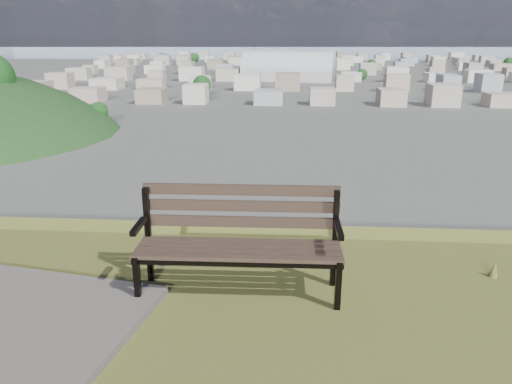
{
  "coord_description": "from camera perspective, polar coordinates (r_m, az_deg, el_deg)",
  "views": [
    {
      "loc": [
        0.5,
        -1.16,
        27.18
      ],
      "look_at": [
        0.06,
        4.7,
        25.3
      ],
      "focal_mm": 35.0,
      "sensor_mm": 36.0,
      "label": 1
    }
  ],
  "objects": [
    {
      "name": "bay_water",
      "position": [
        901.57,
        4.41,
        15.95
      ],
      "size": [
        2400.0,
        700.0,
        0.12
      ],
      "primitive_type": "cube",
      "color": "#8EA0B4",
      "rests_on": "ground"
    },
    {
      "name": "city_blocks",
      "position": [
        396.31,
        4.33,
        14.25
      ],
      "size": [
        395.0,
        361.0,
        7.0
      ],
      "color": "beige",
      "rests_on": "ground"
    },
    {
      "name": "far_hills",
      "position": [
        1405.42,
        1.86,
        17.65
      ],
      "size": [
        2050.0,
        340.0,
        60.0
      ],
      "color": "#8B9AAC",
      "rests_on": "ground"
    },
    {
      "name": "city_trees",
      "position": [
        322.06,
        -0.54,
        13.75
      ],
      "size": [
        406.52,
        387.2,
        9.98
      ],
      "color": "#35291A",
      "rests_on": "ground"
    },
    {
      "name": "park_bench",
      "position": [
        4.31,
        -1.92,
        -4.96
      ],
      "size": [
        1.75,
        0.59,
        0.91
      ],
      "rotation": [
        0.0,
        0.0,
        0.02
      ],
      "color": "#3E2C24",
      "rests_on": "hilltop_mesa"
    },
    {
      "name": "arena",
      "position": [
        306.25,
        3.71,
        13.6
      ],
      "size": [
        56.38,
        30.62,
        22.6
      ],
      "rotation": [
        0.0,
        0.0,
        -0.16
      ],
      "color": "beige",
      "rests_on": "ground"
    }
  ]
}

